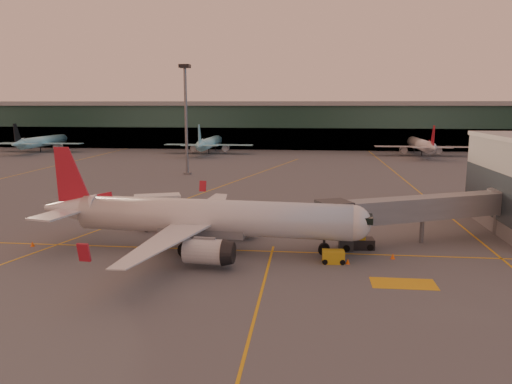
# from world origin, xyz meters

# --- Properties ---
(ground) EXTENTS (600.00, 600.00, 0.00)m
(ground) POSITION_xyz_m (0.00, 0.00, 0.00)
(ground) COLOR #4C4F54
(ground) RESTS_ON ground
(taxi_markings) EXTENTS (100.12, 173.00, 0.01)m
(taxi_markings) POSITION_xyz_m (-7.32, 44.49, 0.01)
(taxi_markings) COLOR gold
(taxi_markings) RESTS_ON ground
(terminal) EXTENTS (400.00, 20.00, 17.60)m
(terminal) POSITION_xyz_m (0.00, 141.79, 8.76)
(terminal) COLOR #19382D
(terminal) RESTS_ON ground
(mast_west_near) EXTENTS (2.40, 2.40, 25.60)m
(mast_west_near) POSITION_xyz_m (-20.00, 66.00, 14.86)
(mast_west_near) COLOR slate
(mast_west_near) RESTS_ON ground
(distant_aircraft_row) EXTENTS (290.00, 34.00, 13.00)m
(distant_aircraft_row) POSITION_xyz_m (-21.00, 118.00, 0.00)
(distant_aircraft_row) COLOR #8EE0EE
(distant_aircraft_row) RESTS_ON ground
(main_airplane) EXTENTS (38.51, 34.72, 11.62)m
(main_airplane) POSITION_xyz_m (-2.98, 4.52, 3.77)
(main_airplane) COLOR silver
(main_airplane) RESTS_ON ground
(jet_bridge) EXTENTS (26.55, 14.43, 5.79)m
(jet_bridge) POSITION_xyz_m (24.01, 11.39, 4.01)
(jet_bridge) COLOR slate
(jet_bridge) RESTS_ON ground
(catering_truck) EXTENTS (6.53, 4.51, 4.66)m
(catering_truck) POSITION_xyz_m (-10.95, 13.74, 2.65)
(catering_truck) COLOR #C53D1C
(catering_truck) RESTS_ON ground
(gpu_cart) EXTENTS (2.41, 1.52, 1.37)m
(gpu_cart) POSITION_xyz_m (11.73, 1.51, 0.67)
(gpu_cart) COLOR gold
(gpu_cart) RESTS_ON ground
(pushback_tug) EXTENTS (3.79, 2.22, 1.89)m
(pushback_tug) POSITION_xyz_m (14.79, 7.30, 0.77)
(pushback_tug) COLOR black
(pushback_tug) RESTS_ON ground
(cone_nose) EXTENTS (0.50, 0.50, 0.63)m
(cone_nose) POSITION_xyz_m (18.24, 3.66, 0.30)
(cone_nose) COLOR #FE5C0D
(cone_nose) RESTS_ON ground
(cone_tail) EXTENTS (0.48, 0.48, 0.60)m
(cone_tail) POSITION_xyz_m (-23.28, 4.00, 0.29)
(cone_tail) COLOR #FE5C0D
(cone_tail) RESTS_ON ground
(cone_wing_left) EXTENTS (0.50, 0.50, 0.63)m
(cone_wing_left) POSITION_xyz_m (-3.35, 20.68, 0.30)
(cone_wing_left) COLOR #FE5C0D
(cone_wing_left) RESTS_ON ground
(cone_fwd) EXTENTS (0.45, 0.45, 0.57)m
(cone_fwd) POSITION_xyz_m (13.25, 1.36, 0.28)
(cone_fwd) COLOR #FE5C0D
(cone_fwd) RESTS_ON ground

